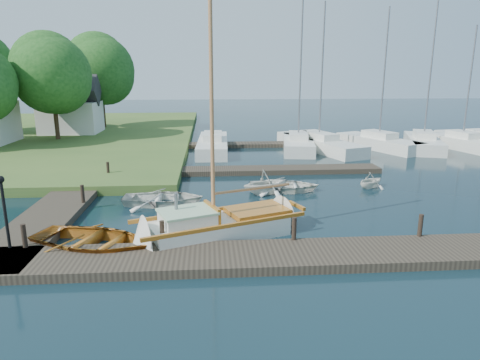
{
  "coord_description": "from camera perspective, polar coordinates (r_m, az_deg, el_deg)",
  "views": [
    {
      "loc": [
        -1.38,
        -18.67,
        5.91
      ],
      "look_at": [
        0.0,
        0.0,
        1.2
      ],
      "focal_mm": 32.0,
      "sensor_mm": 36.0,
      "label": 1
    }
  ],
  "objects": [
    {
      "name": "dinghy",
      "position": [
        15.52,
        -19.03,
        -7.27
      ],
      "size": [
        5.21,
        4.48,
        0.91
      ],
      "primitive_type": "imported",
      "rotation": [
        0.0,
        0.0,
        1.21
      ],
      "color": "#8D4F10",
      "rests_on": "ground"
    },
    {
      "name": "tender_a",
      "position": [
        20.0,
        -10.21,
        -2.16
      ],
      "size": [
        3.8,
        2.8,
        0.76
      ],
      "primitive_type": "imported",
      "rotation": [
        0.0,
        0.0,
        1.52
      ],
      "color": "white",
      "rests_on": "ground"
    },
    {
      "name": "sailboat",
      "position": [
        15.96,
        -2.3,
        -6.3
      ],
      "size": [
        7.37,
        4.44,
        9.83
      ],
      "rotation": [
        0.0,
        0.0,
        0.37
      ],
      "color": "white",
      "rests_on": "ground"
    },
    {
      "name": "pontoon",
      "position": [
        36.94,
        13.82,
        4.75
      ],
      "size": [
        30.0,
        1.6,
        0.3
      ],
      "primitive_type": "cube",
      "color": "#2E271E",
      "rests_on": "ground"
    },
    {
      "name": "mooring_post_1",
      "position": [
        14.72,
        -10.34,
        -6.85
      ],
      "size": [
        0.16,
        0.16,
        0.8
      ],
      "primitive_type": "cylinder",
      "color": "black",
      "rests_on": "near_dock"
    },
    {
      "name": "marina_boat_5",
      "position": [
        37.19,
        23.26,
        4.73
      ],
      "size": [
        4.62,
        8.07,
        11.39
      ],
      "rotation": [
        0.0,
        0.0,
        1.24
      ],
      "color": "white",
      "rests_on": "ground"
    },
    {
      "name": "tree_7",
      "position": [
        45.96,
        -18.13,
        13.82
      ],
      "size": [
        6.83,
        6.83,
        9.38
      ],
      "color": "#332114",
      "rests_on": "shore"
    },
    {
      "name": "tender_d",
      "position": [
        23.62,
        17.09,
        0.17
      ],
      "size": [
        2.33,
        2.26,
        0.94
      ],
      "primitive_type": "imported",
      "rotation": [
        0.0,
        0.0,
        2.14
      ],
      "color": "white",
      "rests_on": "ground"
    },
    {
      "name": "mooring_post_3",
      "position": [
        16.39,
        22.92,
        -5.58
      ],
      "size": [
        0.16,
        0.16,
        0.8
      ],
      "primitive_type": "cylinder",
      "color": "black",
      "rests_on": "near_dock"
    },
    {
      "name": "far_dock",
      "position": [
        26.04,
        3.34,
        1.32
      ],
      "size": [
        14.0,
        1.6,
        0.3
      ],
      "primitive_type": "cube",
      "color": "#2E271E",
      "rests_on": "ground"
    },
    {
      "name": "near_dock",
      "position": [
        13.99,
        1.84,
        -10.21
      ],
      "size": [
        18.0,
        2.2,
        0.3
      ],
      "primitive_type": "cube",
      "color": "#2E271E",
      "rests_on": "ground"
    },
    {
      "name": "mooring_post_0",
      "position": [
        15.86,
        -26.84,
        -6.65
      ],
      "size": [
        0.16,
        0.16,
        0.8
      ],
      "primitive_type": "cylinder",
      "color": "black",
      "rests_on": "near_dock"
    },
    {
      "name": "marina_boat_4",
      "position": [
        35.93,
        18.03,
        4.89
      ],
      "size": [
        5.11,
        7.89,
        10.68
      ],
      "rotation": [
        0.0,
        0.0,
        1.99
      ],
      "color": "white",
      "rests_on": "ground"
    },
    {
      "name": "ground",
      "position": [
        19.63,
        0.0,
        -3.4
      ],
      "size": [
        160.0,
        160.0,
        0.0
      ],
      "primitive_type": "plane",
      "color": "black",
      "rests_on": "ground"
    },
    {
      "name": "left_dock",
      "position": [
        22.46,
        -21.22,
        -1.72
      ],
      "size": [
        2.2,
        18.0,
        0.3
      ],
      "primitive_type": "cube",
      "color": "#2E271E",
      "rests_on": "ground"
    },
    {
      "name": "mooring_post_4",
      "position": [
        20.18,
        -20.25,
        -1.73
      ],
      "size": [
        0.16,
        0.16,
        0.8
      ],
      "primitive_type": "cylinder",
      "color": "black",
      "rests_on": "left_dock"
    },
    {
      "name": "marina_boat_6",
      "position": [
        38.53,
        27.52,
        4.56
      ],
      "size": [
        3.79,
        7.11,
        9.38
      ],
      "rotation": [
        0.0,
        0.0,
        1.82
      ],
      "color": "white",
      "rests_on": "ground"
    },
    {
      "name": "marina_boat_0",
      "position": [
        33.34,
        -3.65,
        4.87
      ],
      "size": [
        2.52,
        9.02,
        10.48
      ],
      "rotation": [
        0.0,
        0.0,
        1.53
      ],
      "color": "white",
      "rests_on": "ground"
    },
    {
      "name": "tender_c",
      "position": [
        22.01,
        5.88,
        -0.53
      ],
      "size": [
        3.87,
        3.0,
        0.74
      ],
      "primitive_type": "imported",
      "rotation": [
        0.0,
        0.0,
        1.44
      ],
      "color": "white",
      "rests_on": "ground"
    },
    {
      "name": "tender_b",
      "position": [
        21.36,
        3.54,
        -0.11
      ],
      "size": [
        3.22,
        3.04,
        1.34
      ],
      "primitive_type": "imported",
      "rotation": [
        0.0,
        0.0,
        1.99
      ],
      "color": "white",
      "rests_on": "ground"
    },
    {
      "name": "mooring_post_2",
      "position": [
        14.91,
        7.23,
        -6.45
      ],
      "size": [
        0.16,
        0.16,
        0.8
      ],
      "primitive_type": "cylinder",
      "color": "black",
      "rests_on": "near_dock"
    },
    {
      "name": "tree_3",
      "position": [
        38.83,
        -23.82,
        12.82
      ],
      "size": [
        6.41,
        6.38,
        8.74
      ],
      "color": "#332114",
      "rests_on": "shore"
    },
    {
      "name": "marina_boat_2",
      "position": [
        33.79,
        7.76,
        4.93
      ],
      "size": [
        3.37,
        7.52,
        12.07
      ],
      "rotation": [
        0.0,
        0.0,
        1.4
      ],
      "color": "white",
      "rests_on": "ground"
    },
    {
      "name": "house_c",
      "position": [
        42.71,
        -21.66,
        8.68
      ],
      "size": [
        5.25,
        4.0,
        5.28
      ],
      "color": "white",
      "rests_on": "shore"
    },
    {
      "name": "mooring_post_5",
      "position": [
        24.88,
        -17.19,
        1.4
      ],
      "size": [
        0.16,
        0.16,
        0.8
      ],
      "primitive_type": "cylinder",
      "color": "black",
      "rests_on": "left_dock"
    },
    {
      "name": "lamp_post",
      "position": [
        15.72,
        -28.99,
        -2.59
      ],
      "size": [
        0.24,
        0.24,
        2.44
      ],
      "color": "black",
      "rests_on": "near_dock"
    },
    {
      "name": "marina_boat_3",
      "position": [
        34.25,
        10.47,
        4.91
      ],
      "size": [
        5.33,
        9.69,
        10.97
      ],
      "rotation": [
        0.0,
        0.0,
        1.92
      ],
      "color": "white",
      "rests_on": "ground"
    }
  ]
}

